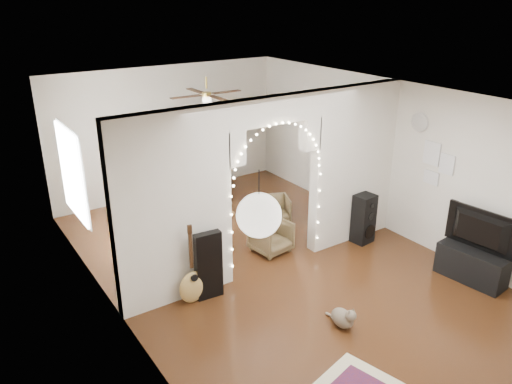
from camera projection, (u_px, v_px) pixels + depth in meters
floor at (272, 263)px, 8.01m from camera, size 7.50×7.50×0.00m
ceiling at (275, 96)px, 7.00m from camera, size 5.00×7.50×0.02m
wall_back at (168, 131)px, 10.39m from camera, size 5.00×0.02×2.70m
wall_front at (510, 306)px, 4.62m from camera, size 5.00×0.02×2.70m
wall_left at (111, 226)px, 6.21m from camera, size 0.02×7.50×2.70m
wall_right at (388, 157)px, 8.80m from camera, size 0.02×7.50×2.70m
divider_wall at (273, 180)px, 7.48m from camera, size 5.00×0.20×2.70m
fairy_lights at (279, 175)px, 7.33m from camera, size 1.64×0.04×1.60m
window at (72, 173)px, 7.55m from camera, size 0.04×1.20×1.40m
wall_clock at (420, 122)px, 8.05m from camera, size 0.03×0.31×0.31m
picture_frames at (436, 164)px, 7.96m from camera, size 0.02×0.50×0.70m
paper_lantern at (259, 215)px, 4.34m from camera, size 0.40×0.40×0.40m
ceiling_fan at (207, 94)px, 8.65m from camera, size 1.10×1.10×0.30m
guitar_case at (208, 265)px, 6.96m from camera, size 0.39×0.16×1.01m
acoustic_guitar at (192, 275)px, 6.85m from camera, size 0.43×0.22×1.02m
tabby_cat at (343, 318)px, 6.44m from camera, size 0.23×0.52×0.35m
floor_speaker at (364, 219)px, 8.56m from camera, size 0.37×0.33×0.87m
media_console at (472, 265)px, 7.47m from camera, size 0.50×1.04×0.50m
tv at (478, 232)px, 7.26m from camera, size 0.25×1.08×0.62m
bookcase at (190, 168)px, 9.84m from camera, size 1.65×0.74×1.64m
dining_table at (190, 218)px, 8.01m from camera, size 1.27×0.91×0.76m
flower_vase at (189, 208)px, 7.94m from camera, size 0.20×0.20×0.19m
dining_chair_left at (271, 237)px, 8.29m from camera, size 0.64×0.66×0.54m
dining_chair_right at (275, 209)px, 9.42m from camera, size 0.68×0.68×0.48m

